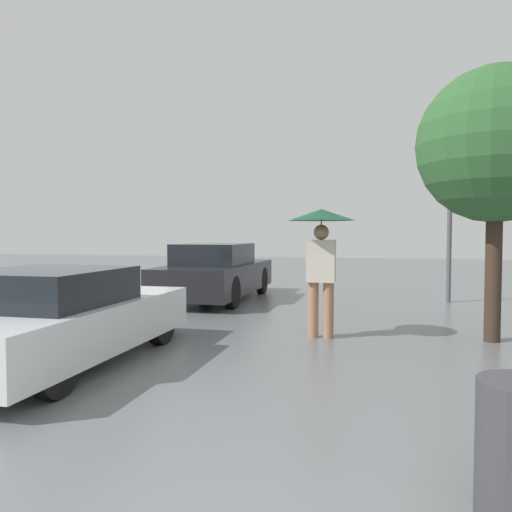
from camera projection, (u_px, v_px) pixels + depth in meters
pedestrian at (321, 240)px, 7.33m from camera, size 0.97×0.97×1.91m
parked_car_nearest at (54, 318)px, 5.97m from camera, size 1.82×3.83×1.13m
parked_car_farthest at (216, 273)px, 11.69m from camera, size 1.72×4.36×1.31m
tree at (496, 146)px, 7.03m from camera, size 2.20×2.20×3.90m
street_lamp at (450, 178)px, 11.08m from camera, size 0.32×0.32×4.04m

